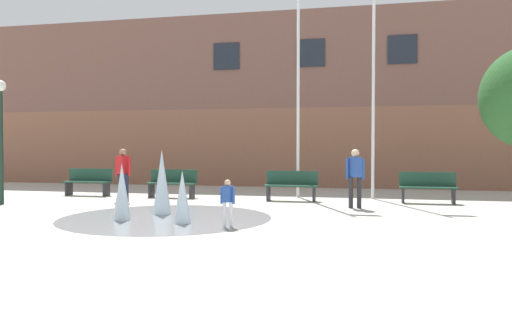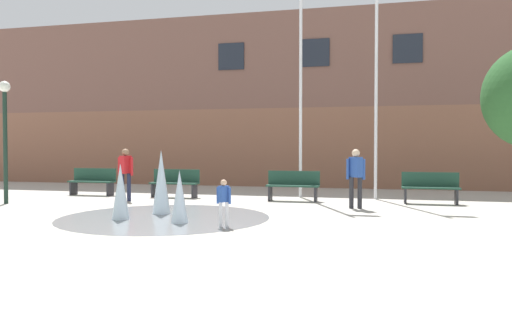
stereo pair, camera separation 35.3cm
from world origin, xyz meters
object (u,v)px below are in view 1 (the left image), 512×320
object	(u,v)px
park_bench_left_of_flagpoles	(172,183)
flagpole_right	(374,74)
park_bench_under_left_flagpole	(291,185)
park_bench_near_trashcan	(428,187)
child_with_pink_shirt	(228,199)
lamp_post_left_lane	(1,122)
flagpole_left	(299,64)
adult_watching	(123,171)
teen_by_trashcan	(355,174)
park_bench_far_left	(88,181)

from	to	relation	value
park_bench_left_of_flagpoles	flagpole_right	size ratio (longest dim) A/B	0.22
park_bench_under_left_flagpole	park_bench_near_trashcan	size ratio (longest dim) A/B	1.00
child_with_pink_shirt	lamp_post_left_lane	world-z (taller)	lamp_post_left_lane
flagpole_left	lamp_post_left_lane	xyz separation A→B (m)	(-8.04, -3.88, -1.98)
park_bench_under_left_flagpole	adult_watching	xyz separation A→B (m)	(-4.92, -1.29, 0.45)
park_bench_near_trashcan	child_with_pink_shirt	world-z (taller)	child_with_pink_shirt
park_bench_left_of_flagpoles	flagpole_right	world-z (taller)	flagpole_right
park_bench_under_left_flagpole	park_bench_near_trashcan	world-z (taller)	same
teen_by_trashcan	flagpole_left	distance (m)	4.65
park_bench_near_trashcan	adult_watching	distance (m)	9.05
flagpole_left	flagpole_right	size ratio (longest dim) A/B	1.10
park_bench_near_trashcan	lamp_post_left_lane	size ratio (longest dim) A/B	0.45
park_bench_left_of_flagpoles	child_with_pink_shirt	bearing A→B (deg)	-57.75
park_bench_under_left_flagpole	teen_by_trashcan	xyz separation A→B (m)	(1.94, -1.43, 0.45)
park_bench_left_of_flagpoles	lamp_post_left_lane	distance (m)	5.29
park_bench_under_left_flagpole	flagpole_left	world-z (taller)	flagpole_left
park_bench_left_of_flagpoles	park_bench_under_left_flagpole	world-z (taller)	same
child_with_pink_shirt	flagpole_left	xyz separation A→B (m)	(0.64, 6.33, 3.75)
flagpole_right	child_with_pink_shirt	bearing A→B (deg)	-115.59
park_bench_far_left	park_bench_under_left_flagpole	xyz separation A→B (m)	(6.94, -0.14, 0.00)
park_bench_left_of_flagpoles	flagpole_right	bearing A→B (deg)	9.02
flagpole_right	lamp_post_left_lane	size ratio (longest dim) A/B	2.09
park_bench_under_left_flagpole	teen_by_trashcan	distance (m)	2.45
park_bench_under_left_flagpole	child_with_pink_shirt	distance (m)	5.22
park_bench_near_trashcan	teen_by_trashcan	world-z (taller)	teen_by_trashcan
flagpole_right	adult_watching	bearing A→B (deg)	-161.79
teen_by_trashcan	park_bench_left_of_flagpoles	bearing A→B (deg)	-150.09
adult_watching	flagpole_right	distance (m)	8.34
park_bench_under_left_flagpole	teen_by_trashcan	size ratio (longest dim) A/B	1.01
teen_by_trashcan	flagpole_right	world-z (taller)	flagpole_right
park_bench_far_left	adult_watching	xyz separation A→B (m)	(2.02, -1.43, 0.45)
park_bench_far_left	park_bench_under_left_flagpole	distance (m)	6.94
park_bench_left_of_flagpoles	park_bench_under_left_flagpole	bearing A→B (deg)	-1.80
child_with_pink_shirt	flagpole_left	distance (m)	7.39
park_bench_far_left	lamp_post_left_lane	xyz separation A→B (m)	(-1.02, -2.88, 1.87)
park_bench_far_left	park_bench_left_of_flagpoles	world-z (taller)	same
flagpole_left	flagpole_right	distance (m)	2.42
park_bench_far_left	teen_by_trashcan	distance (m)	9.02
park_bench_left_of_flagpoles	park_bench_near_trashcan	world-z (taller)	same
park_bench_near_trashcan	lamp_post_left_lane	bearing A→B (deg)	-166.12
adult_watching	teen_by_trashcan	bearing A→B (deg)	101.55
park_bench_under_left_flagpole	park_bench_near_trashcan	distance (m)	3.99
flagpole_right	lamp_post_left_lane	distance (m)	11.23
park_bench_near_trashcan	flagpole_left	distance (m)	5.57
flagpole_right	teen_by_trashcan	bearing A→B (deg)	-101.65
park_bench_far_left	park_bench_under_left_flagpole	bearing A→B (deg)	-1.13
park_bench_near_trashcan	lamp_post_left_lane	world-z (taller)	lamp_post_left_lane
park_bench_left_of_flagpoles	teen_by_trashcan	world-z (taller)	teen_by_trashcan
adult_watching	lamp_post_left_lane	bearing A→B (deg)	-51.81
teen_by_trashcan	flagpole_right	distance (m)	3.99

